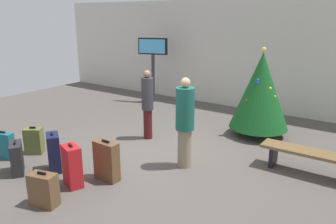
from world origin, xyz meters
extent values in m
plane|color=#514C47|center=(0.00, 0.00, 0.00)|extent=(16.00, 16.00, 0.00)
cube|color=beige|center=(0.00, 4.73, 1.73)|extent=(16.00, 0.20, 3.47)
cylinder|color=#4C3319|center=(1.34, 2.42, 0.11)|extent=(0.12, 0.12, 0.22)
cone|color=#14511E|center=(1.34, 2.42, 1.17)|extent=(1.47, 1.47, 1.91)
sphere|color=#F2D84C|center=(1.34, 2.42, 2.18)|extent=(0.12, 0.12, 0.12)
sphere|color=yellow|center=(1.72, 2.36, 1.08)|extent=(0.08, 0.08, 0.08)
sphere|color=blue|center=(1.34, 2.16, 1.41)|extent=(0.08, 0.08, 0.08)
sphere|color=red|center=(1.15, 2.04, 0.96)|extent=(0.08, 0.08, 0.08)
sphere|color=yellow|center=(1.62, 2.28, 1.28)|extent=(0.08, 0.08, 0.08)
sphere|color=blue|center=(1.34, 2.18, 1.47)|extent=(0.08, 0.08, 0.08)
cylinder|color=#333338|center=(-2.97, 3.66, 0.83)|extent=(0.12, 0.12, 1.67)
cube|color=black|center=(-2.97, 3.66, 1.95)|extent=(1.01, 0.39, 0.56)
cube|color=#4CB2F2|center=(-2.97, 3.62, 1.95)|extent=(0.89, 0.30, 0.47)
cube|color=brown|center=(2.92, 0.86, 0.45)|extent=(1.78, 0.44, 0.06)
cube|color=black|center=(2.25, 0.86, 0.21)|extent=(0.08, 0.35, 0.42)
cylinder|color=gray|center=(0.78, -0.21, 0.40)|extent=(0.28, 0.28, 0.79)
cylinder|color=#19594C|center=(0.78, -0.21, 1.22)|extent=(0.45, 0.45, 0.85)
sphere|color=tan|center=(0.78, -0.21, 1.74)|extent=(0.19, 0.19, 0.19)
cylinder|color=#4C1419|center=(-0.84, 0.64, 0.37)|extent=(0.22, 0.22, 0.74)
cylinder|color=#333338|center=(-0.84, 0.64, 1.14)|extent=(0.40, 0.40, 0.79)
sphere|color=#8C6647|center=(-0.84, 0.64, 1.63)|extent=(0.18, 0.18, 0.18)
cube|color=brown|center=(-0.30, -2.76, 0.28)|extent=(0.49, 0.35, 0.55)
cube|color=black|center=(-0.30, -2.76, 0.57)|extent=(0.16, 0.07, 0.04)
cube|color=#59602D|center=(-2.33, -1.56, 0.29)|extent=(0.45, 0.42, 0.58)
cube|color=black|center=(-2.33, -1.56, 0.60)|extent=(0.12, 0.10, 0.04)
cube|color=#19606B|center=(-2.62, -2.10, 0.29)|extent=(0.52, 0.29, 0.57)
cube|color=black|center=(-2.62, -2.10, 0.59)|extent=(0.18, 0.07, 0.04)
cube|color=#B2191E|center=(-0.43, -2.06, 0.38)|extent=(0.47, 0.37, 0.76)
cube|color=black|center=(-0.43, -2.06, 0.78)|extent=(0.14, 0.08, 0.04)
cube|color=#141938|center=(-1.23, -1.85, 0.38)|extent=(0.49, 0.44, 0.76)
cube|color=black|center=(-1.23, -1.85, 0.78)|extent=(0.14, 0.11, 0.04)
cube|color=#232326|center=(-1.73, -2.34, 0.31)|extent=(0.53, 0.45, 0.61)
cube|color=black|center=(-1.73, -2.34, 0.63)|extent=(0.16, 0.12, 0.04)
cube|color=brown|center=(-0.10, -1.53, 0.37)|extent=(0.50, 0.23, 0.75)
cube|color=black|center=(-0.10, -1.53, 0.77)|extent=(0.17, 0.03, 0.04)
camera|label=1|loc=(4.10, -5.56, 2.99)|focal=35.78mm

